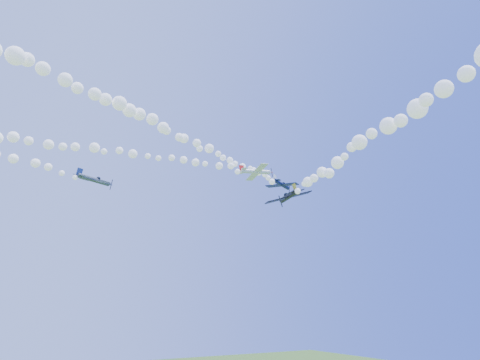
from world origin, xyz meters
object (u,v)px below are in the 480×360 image
plane_navy (282,185)px  plane_black (288,196)px  plane_white (256,172)px  plane_grey (95,180)px

plane_navy → plane_black: size_ratio=1.08×
plane_navy → plane_black: plane_navy is taller
plane_white → plane_black: 17.09m
plane_grey → plane_black: size_ratio=1.06×
plane_grey → plane_black: (25.55, -27.66, -6.39)m
plane_white → plane_navy: bearing=44.2°
plane_white → plane_grey: bearing=161.2°
plane_white → plane_black: size_ratio=1.01×
plane_grey → plane_black: 38.19m
plane_navy → plane_black: (-17.39, -25.35, -11.47)m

